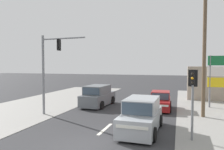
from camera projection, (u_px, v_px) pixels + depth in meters
ground_plane at (84, 147)px, 10.03m from camera, size 140.00×140.00×0.00m
lane_dash_mid at (105, 129)px, 12.89m from camera, size 0.20×2.40×0.01m
lane_dash_far at (125, 111)px, 17.66m from camera, size 0.20×2.40×0.01m
kerb_left_verge at (2, 115)px, 16.35m from camera, size 8.00×40.00×0.02m
utility_pole_midground_right at (204, 41)px, 15.53m from camera, size 1.80×0.26×10.43m
traffic_signal_mast at (49, 64)px, 16.35m from camera, size 3.68×0.44×6.00m
pedestal_signal_right_kerb at (193, 93)px, 10.80m from camera, size 0.44×0.31×3.56m
shopping_plaza_sign at (221, 74)px, 18.92m from camera, size 2.10×0.16×4.60m
suv_oncoming_near at (98, 96)px, 20.12m from camera, size 2.22×4.61×1.90m
suv_oncoming_mid at (141, 116)px, 12.42m from camera, size 2.16×4.58×1.90m
hatchback_receding_far at (160, 101)px, 18.46m from camera, size 1.89×3.69×1.53m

